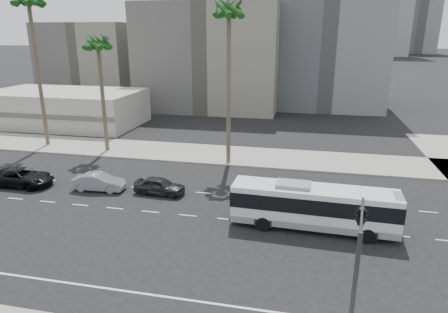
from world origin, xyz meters
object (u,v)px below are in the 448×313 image
(palm_mid, at_px, (98,45))
(palm_far, at_px, (28,3))
(car_c, at_px, (21,177))
(palm_near, at_px, (229,14))
(traffic_signal, at_px, (361,222))
(car_b, at_px, (99,182))
(city_bus, at_px, (314,206))
(car_a, at_px, (160,186))

(palm_mid, xyz_separation_m, palm_far, (-8.24, 0.60, 4.48))
(car_c, bearing_deg, palm_near, -60.04)
(traffic_signal, bearing_deg, palm_near, 122.90)
(palm_near, bearing_deg, palm_far, 174.93)
(traffic_signal, xyz_separation_m, palm_far, (-33.42, 24.53, 11.01))
(car_b, height_order, palm_mid, palm_mid)
(city_bus, distance_m, palm_mid, 29.31)
(palm_mid, bearing_deg, palm_far, 175.86)
(car_a, height_order, car_c, car_c)
(city_bus, distance_m, palm_near, 20.46)
(traffic_signal, xyz_separation_m, palm_mid, (-25.18, 23.93, 6.53))
(car_a, relative_size, palm_far, 0.24)
(city_bus, xyz_separation_m, car_c, (-25.65, 2.78, -0.93))
(city_bus, bearing_deg, car_b, 171.97)
(palm_near, relative_size, palm_mid, 1.25)
(car_a, distance_m, palm_far, 27.03)
(traffic_signal, xyz_separation_m, palm_near, (-10.47, 22.49, 9.58))
(city_bus, bearing_deg, palm_far, 156.74)
(car_a, distance_m, car_c, 12.89)
(car_a, xyz_separation_m, palm_mid, (-10.63, 10.83, 11.14))
(traffic_signal, relative_size, palm_mid, 0.49)
(city_bus, relative_size, car_c, 2.01)
(palm_near, bearing_deg, car_c, -148.98)
(car_c, height_order, traffic_signal, traffic_signal)
(car_a, xyz_separation_m, car_c, (-12.87, -0.79, 0.05))
(city_bus, distance_m, car_c, 25.82)
(car_b, height_order, car_c, car_c)
(car_a, height_order, traffic_signal, traffic_signal)
(city_bus, relative_size, car_b, 2.52)
(palm_near, distance_m, palm_far, 23.08)
(city_bus, bearing_deg, car_c, 175.90)
(city_bus, xyz_separation_m, car_a, (-12.79, 3.58, -0.98))
(car_b, relative_size, palm_near, 0.28)
(car_a, bearing_deg, car_c, 96.78)
(car_a, height_order, palm_near, palm_near)
(palm_near, bearing_deg, city_bus, -56.09)
(palm_mid, height_order, palm_far, palm_far)
(car_a, xyz_separation_m, palm_far, (-18.87, 11.43, 15.62))
(palm_mid, bearing_deg, city_bus, -31.60)
(car_b, bearing_deg, palm_near, -48.64)
(traffic_signal, bearing_deg, car_c, 163.75)
(car_a, xyz_separation_m, traffic_signal, (14.54, -13.10, 4.61))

